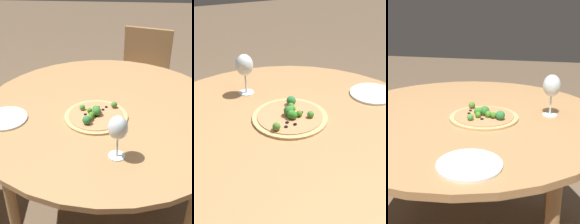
{
  "view_description": "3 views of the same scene",
  "coord_description": "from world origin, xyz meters",
  "views": [
    {
      "loc": [
        0.05,
        -1.35,
        1.58
      ],
      "look_at": [
        -0.04,
        -0.08,
        0.8
      ],
      "focal_mm": 50.0,
      "sensor_mm": 36.0,
      "label": 1
    },
    {
      "loc": [
        0.36,
        0.91,
        1.44
      ],
      "look_at": [
        -0.04,
        -0.08,
        0.8
      ],
      "focal_mm": 50.0,
      "sensor_mm": 36.0,
      "label": 2
    },
    {
      "loc": [
        -1.31,
        -0.36,
        1.25
      ],
      "look_at": [
        -0.04,
        -0.08,
        0.8
      ],
      "focal_mm": 50.0,
      "sensor_mm": 36.0,
      "label": 3
    }
  ],
  "objects": [
    {
      "name": "wine_glass",
      "position": [
        0.06,
        -0.37,
        0.9
      ],
      "size": [
        0.08,
        0.08,
        0.19
      ],
      "color": "silver",
      "rests_on": "dining_table"
    },
    {
      "name": "pizza",
      "position": [
        -0.04,
        -0.09,
        0.78
      ],
      "size": [
        0.31,
        0.31,
        0.06
      ],
      "color": "tan",
      "rests_on": "dining_table"
    },
    {
      "name": "dining_table",
      "position": [
        0.0,
        0.0,
        0.7
      ],
      "size": [
        1.29,
        1.29,
        0.77
      ],
      "color": "#A87A4C",
      "rests_on": "ground_plane"
    },
    {
      "name": "plate_near",
      "position": [
        -0.47,
        -0.13,
        0.77
      ],
      "size": [
        0.21,
        0.21,
        0.01
      ],
      "color": "white",
      "rests_on": "dining_table"
    }
  ]
}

